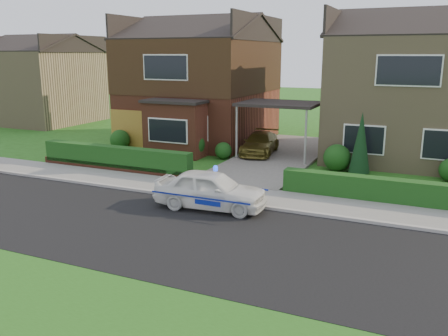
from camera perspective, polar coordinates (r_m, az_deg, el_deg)
The scene contains 24 objects.
ground at distance 14.23m, azimuth -7.08°, elevation -7.46°, with size 120.00×120.00×0.00m, color #235316.
road at distance 14.23m, azimuth -7.08°, elevation -7.46°, with size 60.00×6.00×0.02m, color black.
kerb at distance 16.74m, azimuth -1.72°, elevation -3.87°, with size 60.00×0.16×0.12m, color #9E9993.
sidewalk at distance 17.65m, azimuth -0.24°, elevation -2.97°, with size 60.00×2.00×0.10m, color slate.
grass_verge at distance 10.69m, azimuth -21.53°, elevation -15.88°, with size 60.00×4.00×0.01m, color #235316.
driveway at distance 23.92m, azimuth 6.56°, elevation 1.39°, with size 3.80×12.00×0.12m, color #666059.
house_left at distance 28.29m, azimuth -2.84°, elevation 11.02°, with size 7.50×9.53×7.25m.
house_right at distance 25.39m, azimuth 21.67°, elevation 9.46°, with size 7.50×8.06×7.25m.
carport_link at distance 23.47m, azimuth 6.69°, elevation 7.58°, with size 3.80×3.00×2.77m.
garage_door at distance 26.46m, azimuth -11.43°, elevation 4.57°, with size 2.20×0.10×2.10m, color brown.
dwarf_wall at distance 21.52m, azimuth -13.12°, elevation 0.07°, with size 7.70×0.25×0.36m, color brown.
hedge_left at distance 21.68m, azimuth -12.86°, elevation -0.31°, with size 7.50×0.55×0.90m, color #133811.
hedge_right at distance 17.48m, azimuth 19.20°, elevation -4.10°, with size 7.50×0.55×0.80m, color #133811.
shrub_left_far at distance 26.33m, azimuth -12.41°, elevation 3.35°, with size 1.08×1.08×1.08m, color #133811.
shrub_left_mid at distance 23.77m, azimuth -3.90°, elevation 2.85°, with size 1.32×1.32×1.32m, color #133811.
shrub_left_near at distance 23.39m, azimuth -0.08°, elevation 2.11°, with size 0.84×0.84×0.84m, color #133811.
shrub_right_near at distance 21.54m, azimuth 13.44°, elevation 1.21°, with size 1.20×1.20×1.20m, color #133811.
conifer_a at distance 21.06m, azimuth 16.11°, elevation 2.71°, with size 0.90×0.90×2.60m, color black.
neighbour_left at distance 38.46m, azimuth -20.84°, elevation 9.04°, with size 6.50×7.00×5.20m, color #96815C.
police_car at distance 15.87m, azimuth -1.62°, elevation -2.65°, with size 3.49×3.90×1.46m.
driveway_car at distance 24.14m, azimuth 4.35°, elevation 2.98°, with size 1.48×3.64×1.06m, color brown.
potted_plant_a at distance 20.71m, azimuth -6.57°, elevation 0.33°, with size 0.38×0.26×0.72m, color gray.
potted_plant_b at distance 24.79m, azimuth -9.21°, elevation 2.47°, with size 0.41×0.33×0.74m, color gray.
potted_plant_c at distance 21.18m, azimuth -8.75°, elevation 0.63°, with size 0.43×0.43×0.77m, color gray.
Camera 1 is at (6.94, -11.33, 5.10)m, focal length 38.00 mm.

